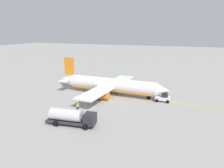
{
  "coord_description": "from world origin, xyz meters",
  "views": [
    {
      "loc": [
        22.01,
        -53.38,
        17.28
      ],
      "look_at": [
        0.0,
        0.0,
        3.0
      ],
      "focal_mm": 34.81,
      "sensor_mm": 36.0,
      "label": 1
    }
  ],
  "objects": [
    {
      "name": "taxi_line_marking",
      "position": [
        0.0,
        0.0,
        0.01
      ],
      "size": [
        67.46,
        2.42,
        0.01
      ],
      "primitive_type": "cube",
      "rotation": [
        0.0,
        0.0,
        -0.03
      ],
      "color": "yellow",
      "rests_on": "ground"
    },
    {
      "name": "airplane",
      "position": [
        -0.5,
        0.02,
        2.63
      ],
      "size": [
        32.65,
        28.47,
        9.61
      ],
      "color": "white",
      "rests_on": "ground"
    },
    {
      "name": "pushback_tug",
      "position": [
        14.15,
        -0.85,
        1.01
      ],
      "size": [
        3.69,
        2.45,
        2.2
      ],
      "color": "silver",
      "rests_on": "ground"
    },
    {
      "name": "safety_cone_nose",
      "position": [
        14.53,
        5.5,
        0.29
      ],
      "size": [
        0.52,
        0.52,
        0.57
      ],
      "primitive_type": "cone",
      "color": "#F2590F",
      "rests_on": "ground"
    },
    {
      "name": "ground_plane",
      "position": [
        0.0,
        0.0,
        0.0
      ],
      "size": [
        400.0,
        400.0,
        0.0
      ],
      "primitive_type": "plane",
      "color": "#9E9B96"
    },
    {
      "name": "refueling_worker",
      "position": [
        -2.36,
        -14.18,
        0.82
      ],
      "size": [
        0.53,
        0.62,
        1.71
      ],
      "color": "navy",
      "rests_on": "ground"
    },
    {
      "name": "fuel_tanker",
      "position": [
        0.65,
        -21.39,
        1.71
      ],
      "size": [
        9.78,
        3.78,
        3.15
      ],
      "color": "#2D2D33",
      "rests_on": "ground"
    }
  ]
}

